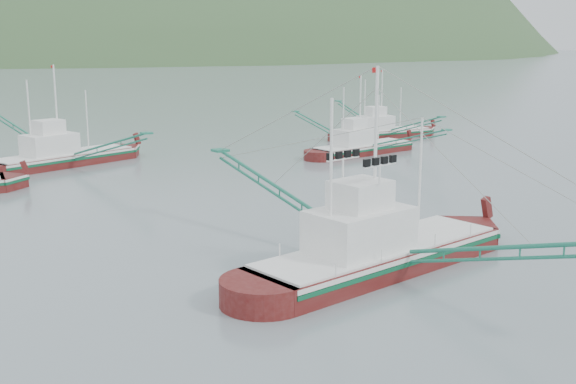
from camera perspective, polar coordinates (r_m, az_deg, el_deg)
ground at (r=43.52m, az=4.59°, el=-5.49°), size 1200.00×1200.00×0.00m
main_boat at (r=41.52m, az=7.02°, el=-3.73°), size 17.48×30.92×12.55m
bg_boat_right at (r=82.83m, az=5.79°, el=3.91°), size 13.33×23.71×9.61m
bg_boat_far at (r=78.44m, az=-17.43°, el=3.48°), size 15.82×27.22×11.21m
bg_boat_extra at (r=96.64m, az=7.49°, el=5.18°), size 13.48×23.60×9.61m
headland_right at (r=533.38m, az=-5.36°, el=10.75°), size 684.00×432.00×306.00m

